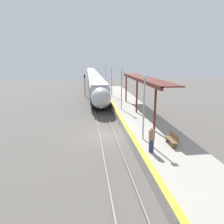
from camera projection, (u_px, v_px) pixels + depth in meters
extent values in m
plane|color=#56514C|center=(107.00, 136.00, 20.66)|extent=(120.00, 120.00, 0.00)
cube|color=slate|center=(100.00, 135.00, 20.56)|extent=(0.08, 90.00, 0.15)
cube|color=slate|center=(115.00, 135.00, 20.73)|extent=(0.08, 90.00, 0.15)
cube|color=black|center=(97.00, 96.00, 39.66)|extent=(2.42, 18.78, 0.75)
cube|color=#28282D|center=(97.00, 92.00, 39.47)|extent=(2.75, 20.41, 0.86)
cube|color=#198CBF|center=(97.00, 88.00, 39.33)|extent=(2.77, 20.41, 0.30)
cube|color=#B2B7BC|center=(97.00, 84.00, 39.15)|extent=(2.75, 20.41, 1.30)
cube|color=black|center=(97.00, 84.00, 39.16)|extent=(2.78, 18.78, 0.72)
cube|color=#9E9EA3|center=(97.00, 79.00, 38.96)|extent=(2.48, 20.41, 0.30)
cylinder|color=black|center=(94.00, 105.00, 32.44)|extent=(0.12, 0.88, 0.88)
cylinder|color=black|center=(104.00, 105.00, 32.60)|extent=(0.12, 0.88, 0.88)
cylinder|color=black|center=(94.00, 102.00, 34.56)|extent=(0.12, 0.88, 0.88)
cylinder|color=black|center=(103.00, 102.00, 34.72)|extent=(0.12, 0.88, 0.88)
cylinder|color=black|center=(92.00, 93.00, 44.66)|extent=(0.12, 0.88, 0.88)
cylinder|color=black|center=(99.00, 93.00, 44.82)|extent=(0.12, 0.88, 0.88)
cylinder|color=black|center=(92.00, 91.00, 46.78)|extent=(0.12, 0.88, 0.88)
cylinder|color=black|center=(98.00, 91.00, 46.95)|extent=(0.12, 0.88, 0.88)
ellipsoid|color=#B2B7BC|center=(101.00, 98.00, 28.30)|extent=(2.64, 3.49, 2.71)
ellipsoid|color=black|center=(101.00, 95.00, 27.78)|extent=(1.93, 2.03, 1.38)
sphere|color=#F9F4CC|center=(102.00, 107.00, 27.27)|extent=(0.24, 0.24, 0.24)
cube|color=black|center=(93.00, 84.00, 60.14)|extent=(2.42, 18.78, 0.75)
cube|color=#28282D|center=(93.00, 81.00, 59.95)|extent=(2.75, 20.41, 0.86)
cube|color=#198CBF|center=(93.00, 79.00, 59.82)|extent=(2.77, 20.41, 0.30)
cube|color=#B2B7BC|center=(93.00, 76.00, 59.63)|extent=(2.75, 20.41, 1.30)
cube|color=black|center=(93.00, 76.00, 59.65)|extent=(2.78, 18.78, 0.72)
cube|color=#9E9EA3|center=(93.00, 73.00, 59.44)|extent=(2.48, 20.41, 0.30)
cylinder|color=black|center=(91.00, 87.00, 52.92)|extent=(0.12, 0.88, 0.88)
cylinder|color=black|center=(97.00, 87.00, 53.08)|extent=(0.12, 0.88, 0.88)
cylinder|color=black|center=(91.00, 86.00, 55.05)|extent=(0.12, 0.88, 0.88)
cylinder|color=black|center=(97.00, 86.00, 55.21)|extent=(0.12, 0.88, 0.88)
cylinder|color=black|center=(90.00, 82.00, 65.14)|extent=(0.12, 0.88, 0.88)
cylinder|color=black|center=(95.00, 82.00, 65.31)|extent=(0.12, 0.88, 0.88)
cylinder|color=black|center=(90.00, 82.00, 67.27)|extent=(0.12, 0.88, 0.88)
cylinder|color=black|center=(95.00, 82.00, 67.43)|extent=(0.12, 0.88, 0.88)
cube|color=black|center=(91.00, 78.00, 80.63)|extent=(2.42, 18.78, 0.75)
cube|color=#28282D|center=(91.00, 75.00, 80.44)|extent=(2.75, 20.41, 0.86)
cube|color=#198CBF|center=(91.00, 74.00, 80.30)|extent=(2.77, 20.41, 0.30)
cube|color=#B2B7BC|center=(91.00, 72.00, 80.12)|extent=(2.75, 20.41, 1.30)
cube|color=black|center=(91.00, 72.00, 80.13)|extent=(2.78, 18.78, 0.72)
cube|color=#9E9EA3|center=(91.00, 69.00, 79.93)|extent=(2.48, 20.41, 0.30)
cylinder|color=black|center=(90.00, 80.00, 73.41)|extent=(0.12, 0.88, 0.88)
cylinder|color=black|center=(94.00, 80.00, 73.57)|extent=(0.12, 0.88, 0.88)
cylinder|color=black|center=(89.00, 79.00, 75.53)|extent=(0.12, 0.88, 0.88)
cylinder|color=black|center=(94.00, 79.00, 75.69)|extent=(0.12, 0.88, 0.88)
cylinder|color=black|center=(89.00, 77.00, 85.63)|extent=(0.12, 0.88, 0.88)
cylinder|color=black|center=(93.00, 77.00, 85.79)|extent=(0.12, 0.88, 0.88)
cylinder|color=black|center=(89.00, 76.00, 87.75)|extent=(0.12, 0.88, 0.88)
cylinder|color=black|center=(93.00, 76.00, 87.92)|extent=(0.12, 0.88, 0.88)
cube|color=#9E998E|center=(148.00, 130.00, 21.01)|extent=(4.65, 64.00, 0.87)
cube|color=yellow|center=(126.00, 126.00, 20.67)|extent=(0.40, 64.00, 0.01)
cube|color=brown|center=(174.00, 146.00, 15.48)|extent=(0.36, 0.06, 0.42)
cube|color=brown|center=(168.00, 139.00, 16.67)|extent=(0.36, 0.06, 0.42)
cube|color=brown|center=(171.00, 140.00, 16.02)|extent=(0.44, 1.65, 0.03)
cube|color=brown|center=(174.00, 136.00, 15.99)|extent=(0.04, 1.65, 0.44)
cube|color=navy|center=(151.00, 146.00, 14.81)|extent=(0.28, 0.20, 0.87)
cube|color=#7F6647|center=(152.00, 135.00, 14.63)|extent=(0.36, 0.22, 0.69)
sphere|color=beige|center=(152.00, 129.00, 14.52)|extent=(0.24, 0.24, 0.24)
cylinder|color=#59595E|center=(85.00, 87.00, 42.92)|extent=(0.14, 0.14, 3.49)
cube|color=black|center=(85.00, 76.00, 42.43)|extent=(0.28, 0.20, 0.70)
sphere|color=black|center=(85.00, 76.00, 42.29)|extent=(0.14, 0.14, 0.14)
sphere|color=red|center=(85.00, 77.00, 42.36)|extent=(0.14, 0.14, 0.14)
cylinder|color=#9E9EA3|center=(144.00, 109.00, 16.83)|extent=(0.12, 0.12, 4.84)
cube|color=silver|center=(145.00, 76.00, 16.24)|extent=(0.36, 0.20, 0.24)
cylinder|color=#9E9EA3|center=(122.00, 90.00, 27.30)|extent=(0.12, 0.12, 4.84)
cube|color=silver|center=(122.00, 70.00, 26.70)|extent=(0.36, 0.20, 0.24)
cylinder|color=#9E9EA3|center=(112.00, 82.00, 37.76)|extent=(0.12, 0.12, 4.84)
cube|color=silver|center=(112.00, 67.00, 37.17)|extent=(0.36, 0.20, 0.24)
cylinder|color=#9E9EA3|center=(106.00, 77.00, 48.23)|extent=(0.12, 0.12, 4.84)
cube|color=silver|center=(106.00, 65.00, 47.63)|extent=(0.36, 0.20, 0.24)
cylinder|color=#511E19|center=(155.00, 110.00, 18.94)|extent=(0.20, 0.20, 3.84)
cylinder|color=#511E19|center=(137.00, 96.00, 25.71)|extent=(0.20, 0.20, 3.84)
cylinder|color=#511E19|center=(126.00, 89.00, 32.47)|extent=(0.20, 0.20, 3.84)
cube|color=#511E19|center=(137.00, 79.00, 25.23)|extent=(0.24, 17.01, 0.36)
cube|color=#511E19|center=(145.00, 78.00, 25.31)|extent=(2.00, 17.01, 0.10)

